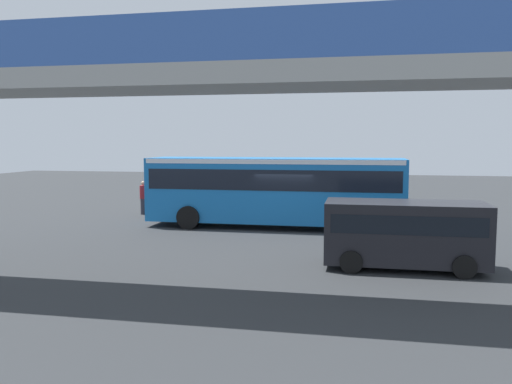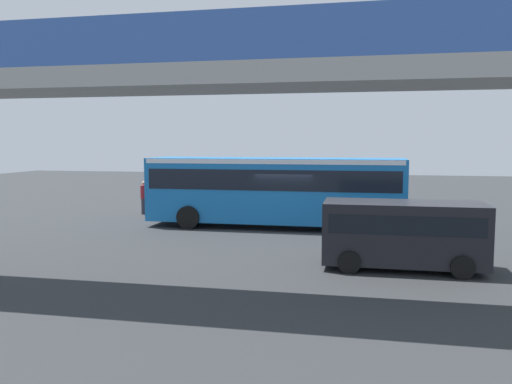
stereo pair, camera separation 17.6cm
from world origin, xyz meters
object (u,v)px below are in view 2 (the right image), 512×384
parked_van (403,230)px  city_bus (274,186)px  traffic_sign (265,179)px  pedestrian (144,198)px

parked_van → city_bus: bearing=-52.9°
city_bus → traffic_sign: (1.28, -4.46, 0.01)m
city_bus → pedestrian: bearing=-20.1°
parked_van → traffic_sign: traffic_sign is taller
pedestrian → parked_van: bearing=143.0°
parked_van → pedestrian: bearing=-37.0°
city_bus → pedestrian: 8.11m
pedestrian → traffic_sign: 6.58m
parked_van → pedestrian: 15.94m
city_bus → traffic_sign: size_ratio=4.12×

